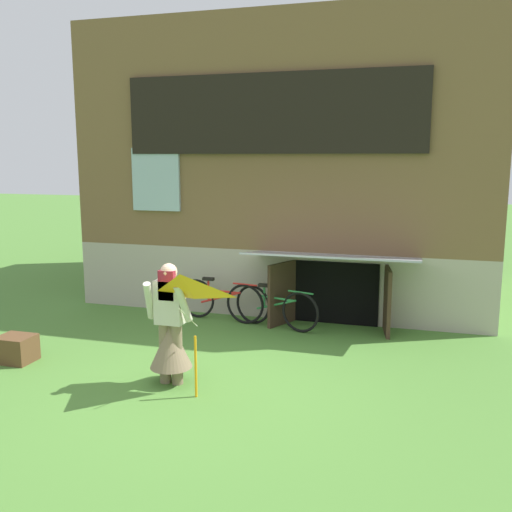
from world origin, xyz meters
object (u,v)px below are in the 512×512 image
at_px(kite, 181,305).
at_px(wooden_crate, 16,349).
at_px(person, 170,334).
at_px(bicycle_red, 220,300).
at_px(bicycle_green, 276,307).

bearing_deg(kite, wooden_crate, 167.38).
relative_size(person, bicycle_red, 0.95).
bearing_deg(person, bicycle_red, 77.92).
xyz_separation_m(person, bicycle_green, (0.67, 2.59, -0.29)).
distance_m(kite, wooden_crate, 2.96).
bearing_deg(person, wooden_crate, 158.47).
distance_m(person, wooden_crate, 2.40).
height_order(kite, bicycle_green, kite).
bearing_deg(kite, bicycle_green, 84.54).
relative_size(person, wooden_crate, 3.20).
bearing_deg(wooden_crate, bicycle_green, 39.53).
height_order(bicycle_green, bicycle_red, bicycle_red).
distance_m(kite, bicycle_red, 3.43).
xyz_separation_m(kite, bicycle_green, (0.30, 3.11, -0.81)).
height_order(person, wooden_crate, person).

